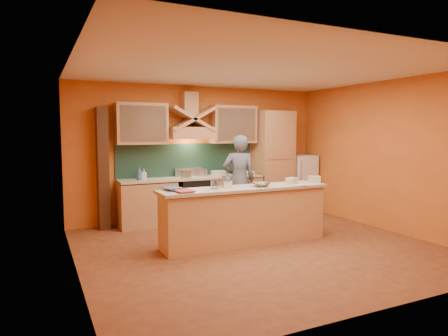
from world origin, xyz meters
name	(u,v)px	position (x,y,z in m)	size (l,w,h in m)	color
floor	(259,247)	(0.00, 0.00, 0.00)	(5.50, 5.00, 0.01)	brown
ceiling	(260,70)	(0.00, 0.00, 2.80)	(5.50, 5.00, 0.01)	white
wall_back	(200,153)	(0.00, 2.50, 1.40)	(5.50, 0.02, 2.80)	orange
wall_front	(386,177)	(0.00, -2.50, 1.40)	(5.50, 0.02, 2.80)	orange
wall_left	(74,167)	(-2.75, 0.00, 1.40)	(0.02, 5.00, 2.80)	orange
wall_right	(387,156)	(2.75, 0.00, 1.40)	(0.02, 5.00, 2.80)	orange
base_cabinet_left	(147,204)	(-1.25, 2.20, 0.43)	(1.10, 0.60, 0.86)	tan
base_cabinet_right	(234,197)	(0.65, 2.20, 0.43)	(1.10, 0.60, 0.86)	tan
counter_top	(192,178)	(-0.30, 2.20, 0.90)	(3.00, 0.62, 0.04)	#BFB5A1
stove	(192,200)	(-0.30, 2.20, 0.45)	(0.60, 0.58, 0.90)	black
backsplash	(187,160)	(-0.30, 2.48, 1.25)	(3.00, 0.03, 0.70)	#17332B
range_hood	(191,133)	(-0.30, 2.25, 1.82)	(0.92, 0.50, 0.24)	tan
hood_chimney	(189,105)	(-0.30, 2.35, 2.40)	(0.30, 0.30, 0.50)	tan
upper_cabinet_left	(141,124)	(-1.30, 2.33, 2.00)	(1.00, 0.35, 0.80)	tan
upper_cabinet_right	(233,125)	(0.70, 2.33, 2.00)	(1.00, 0.35, 0.80)	tan
pantry_column	(273,163)	(1.65, 2.20, 1.15)	(0.80, 0.60, 2.30)	tan
fridge	(300,183)	(2.40, 2.20, 0.65)	(0.58, 0.60, 1.30)	white
trim_column_left	(103,169)	(-2.05, 2.35, 1.15)	(0.20, 0.30, 2.30)	#472816
island_body	(245,217)	(-0.10, 0.30, 0.44)	(2.80, 0.55, 0.88)	#E2AF73
island_top	(245,188)	(-0.10, 0.30, 0.92)	(2.90, 0.62, 0.05)	#BFB5A1
person	(239,179)	(0.49, 1.65, 0.89)	(0.65, 0.43, 1.78)	slate
pot_large	(187,174)	(-0.45, 2.12, 0.99)	(0.22, 0.22, 0.18)	#B4B3BA
pot_small	(202,174)	(-0.07, 2.24, 0.98)	(0.22, 0.22, 0.16)	silver
soap_bottle_a	(144,174)	(-1.29, 2.23, 1.02)	(0.09, 0.10, 0.21)	silver
soap_bottle_b	(139,173)	(-1.39, 2.21, 1.05)	(0.10, 0.10, 0.26)	teal
bowl_back	(250,173)	(1.04, 2.17, 0.95)	(0.21, 0.21, 0.07)	white
dish_rack	(218,173)	(0.30, 2.22, 0.97)	(0.28, 0.22, 0.10)	silver
book_lower	(176,192)	(-1.32, 0.21, 0.96)	(0.26, 0.35, 0.03)	#BA4245
book_upper	(165,189)	(-1.41, 0.44, 0.98)	(0.24, 0.32, 0.02)	#405A8D
jar_large	(226,182)	(-0.36, 0.47, 1.03)	(0.15, 0.15, 0.17)	silver
jar_small	(215,184)	(-0.63, 0.33, 1.02)	(0.12, 0.12, 0.14)	silver
kitchen_scale	(228,185)	(-0.41, 0.30, 1.00)	(0.13, 0.13, 0.11)	white
mixing_bowl	(261,185)	(0.16, 0.22, 0.98)	(0.28, 0.28, 0.07)	silver
cloth	(299,185)	(0.81, 0.08, 0.95)	(0.23, 0.17, 0.02)	beige
grocery_bag_a	(292,181)	(0.78, 0.24, 1.00)	(0.18, 0.14, 0.12)	beige
grocery_bag_b	(314,179)	(1.28, 0.26, 1.00)	(0.19, 0.15, 0.12)	beige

